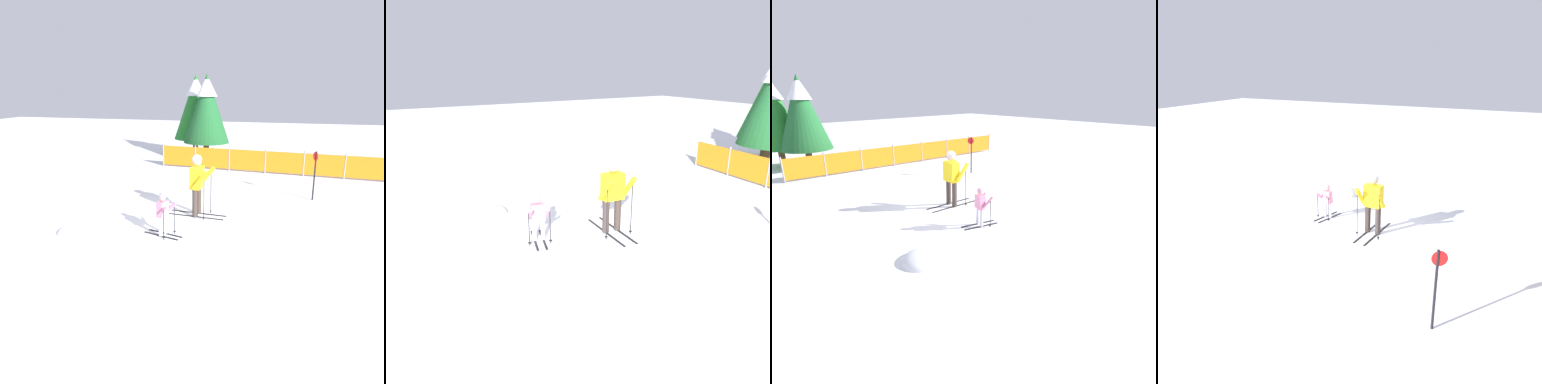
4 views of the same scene
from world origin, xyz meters
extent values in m
plane|color=white|center=(0.00, 0.00, 0.00)|extent=(60.00, 60.00, 0.00)
cube|color=black|center=(0.23, 0.32, 0.01)|extent=(1.64, 0.18, 0.02)
cube|color=black|center=(0.20, 0.01, 0.01)|extent=(1.64, 0.18, 0.02)
cylinder|color=#3F332D|center=(0.23, 0.32, 0.41)|extent=(0.16, 0.16, 0.78)
cylinder|color=#3F332D|center=(0.20, 0.01, 0.41)|extent=(0.16, 0.16, 0.78)
cube|color=yellow|center=(0.21, 0.17, 1.10)|extent=(0.32, 0.51, 0.61)
cylinder|color=yellow|center=(0.43, 0.46, 1.10)|extent=(0.49, 0.16, 0.56)
cylinder|color=yellow|center=(0.38, -0.15, 1.10)|extent=(0.49, 0.16, 0.56)
sphere|color=#D8AD8C|center=(0.21, 0.17, 1.56)|extent=(0.26, 0.26, 0.26)
sphere|color=silver|center=(0.21, 0.17, 1.61)|extent=(0.27, 0.27, 0.27)
cylinder|color=black|center=(0.55, 0.46, 0.61)|extent=(0.02, 0.02, 1.21)
cylinder|color=black|center=(0.55, 0.46, 0.06)|extent=(0.07, 0.07, 0.01)
cylinder|color=black|center=(0.50, -0.18, 0.61)|extent=(0.02, 0.02, 1.21)
cylinder|color=black|center=(0.50, -0.18, 0.06)|extent=(0.07, 0.07, 0.01)
cube|color=black|center=(-0.19, -1.39, 0.01)|extent=(0.97, 0.33, 0.02)
cube|color=black|center=(-0.24, -1.58, 0.01)|extent=(0.97, 0.33, 0.02)
cylinder|color=silver|center=(-0.19, -1.39, 0.26)|extent=(0.09, 0.09, 0.47)
cylinder|color=silver|center=(-0.24, -1.58, 0.26)|extent=(0.09, 0.09, 0.47)
cube|color=pink|center=(-0.22, -1.48, 0.68)|extent=(0.25, 0.33, 0.37)
cylinder|color=pink|center=(-0.04, -1.35, 0.69)|extent=(0.33, 0.16, 0.32)
cylinder|color=pink|center=(-0.14, -1.70, 0.69)|extent=(0.33, 0.16, 0.32)
sphere|color=#D8AD8C|center=(-0.22, -1.48, 0.96)|extent=(0.16, 0.16, 0.16)
sphere|color=pink|center=(-0.22, -1.48, 0.99)|extent=(0.17, 0.17, 0.17)
cylinder|color=black|center=(0.03, -1.32, 0.37)|extent=(0.02, 0.02, 0.74)
cylinder|color=black|center=(0.03, -1.32, 0.06)|extent=(0.07, 0.07, 0.01)
cylinder|color=black|center=(-0.10, -1.76, 0.37)|extent=(0.02, 0.02, 0.74)
cylinder|color=black|center=(-0.10, -1.76, 0.06)|extent=(0.07, 0.07, 0.01)
cylinder|color=gray|center=(-3.01, 6.50, 0.52)|extent=(0.06, 0.06, 1.03)
cylinder|color=gray|center=(-1.46, 6.37, 0.52)|extent=(0.06, 0.06, 1.03)
cylinder|color=gray|center=(0.09, 6.24, 0.52)|extent=(0.06, 0.06, 1.03)
cube|color=orange|center=(-2.24, 6.44, 0.52)|extent=(1.55, 0.16, 0.87)
cube|color=orange|center=(-0.69, 6.31, 0.52)|extent=(1.55, 0.16, 0.87)
cylinder|color=#4C3823|center=(-1.45, 8.45, 0.44)|extent=(0.28, 0.28, 0.88)
cylinder|color=#4C3823|center=(-2.31, 9.65, 0.44)|extent=(0.28, 0.28, 0.88)
ellipsoid|color=white|center=(-2.31, -1.91, 0.00)|extent=(1.07, 0.91, 0.43)
camera|label=1|loc=(2.73, -9.59, 3.51)|focal=35.00mm
camera|label=2|loc=(6.65, -4.59, 3.67)|focal=35.00mm
camera|label=3|loc=(-5.53, -6.58, 3.42)|focal=28.00mm
camera|label=4|loc=(9.08, 3.62, 4.54)|focal=35.00mm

